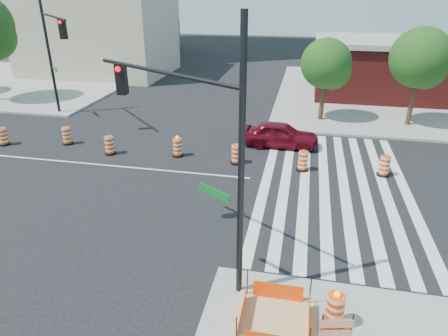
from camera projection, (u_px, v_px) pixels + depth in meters
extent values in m
plane|color=black|center=(116.00, 166.00, 20.58)|extent=(120.00, 120.00, 0.00)
cube|color=gray|center=(412.00, 96.00, 33.22)|extent=(22.00, 22.00, 0.15)
cube|color=gray|center=(29.00, 78.00, 39.90)|extent=(22.00, 22.00, 0.15)
cube|color=silver|center=(266.00, 180.00, 19.13)|extent=(0.45, 13.50, 0.01)
cube|color=silver|center=(285.00, 181.00, 18.96)|extent=(0.45, 13.50, 0.01)
cube|color=silver|center=(305.00, 183.00, 18.80)|extent=(0.45, 13.50, 0.01)
cube|color=silver|center=(324.00, 185.00, 18.63)|extent=(0.45, 13.50, 0.01)
cube|color=silver|center=(344.00, 187.00, 18.46)|extent=(0.45, 13.50, 0.01)
cube|color=silver|center=(364.00, 189.00, 18.30)|extent=(0.45, 13.50, 0.01)
cube|color=silver|center=(385.00, 190.00, 18.13)|extent=(0.45, 13.50, 0.01)
cube|color=silver|center=(406.00, 192.00, 17.96)|extent=(0.45, 13.50, 0.01)
cube|color=silver|center=(116.00, 166.00, 20.58)|extent=(14.00, 0.12, 0.01)
cube|color=tan|center=(275.00, 322.00, 10.83)|extent=(2.20, 2.20, 0.05)
cube|color=#F94104|center=(278.00, 292.00, 11.53)|extent=(1.44, 0.02, 0.55)
cube|color=#F94104|center=(242.00, 310.00, 10.89)|extent=(0.02, 1.44, 0.55)
cube|color=#F94104|center=(309.00, 320.00, 10.56)|extent=(0.02, 1.44, 0.55)
cylinder|color=black|center=(236.00, 331.00, 10.02)|extent=(0.04, 0.04, 0.90)
cylinder|color=black|center=(247.00, 283.00, 11.62)|extent=(0.04, 0.04, 0.90)
cylinder|color=black|center=(310.00, 292.00, 11.29)|extent=(0.04, 0.04, 0.90)
cube|color=maroon|center=(417.00, 72.00, 32.38)|extent=(16.00, 8.00, 4.20)
cube|color=gray|center=(423.00, 42.00, 31.42)|extent=(16.50, 8.50, 0.40)
cube|color=#C3B295|center=(97.00, 23.00, 40.29)|extent=(14.00, 10.00, 10.00)
imported|color=#5B0716|center=(280.00, 134.00, 22.82)|extent=(4.25, 1.73, 1.45)
cylinder|color=black|center=(241.00, 171.00, 10.37)|extent=(0.18, 0.18, 7.88)
cylinder|color=black|center=(162.00, 72.00, 11.27)|extent=(5.16, 3.09, 0.12)
cube|color=black|center=(121.00, 79.00, 12.74)|extent=(0.32, 0.28, 0.99)
sphere|color=#FF0C0C|center=(118.00, 69.00, 12.43)|extent=(0.18, 0.18, 0.18)
cube|color=#0C591E|center=(214.00, 193.00, 11.39)|extent=(1.04, 0.63, 0.25)
cylinder|color=black|center=(49.00, 50.00, 27.20)|extent=(0.19, 0.19, 8.58)
cylinder|color=black|center=(52.00, 16.00, 23.76)|extent=(4.61, 4.68, 0.13)
cube|color=black|center=(63.00, 29.00, 22.26)|extent=(0.34, 0.30, 1.07)
sphere|color=#FF0C0C|center=(60.00, 22.00, 21.95)|extent=(0.19, 0.19, 0.19)
cube|color=#0C591E|center=(55.00, 69.00, 26.83)|extent=(0.93, 0.95, 0.27)
cylinder|color=black|center=(333.00, 324.00, 10.73)|extent=(0.60, 0.60, 0.10)
cylinder|color=#F34305|center=(335.00, 310.00, 10.52)|extent=(0.48, 0.48, 0.95)
sphere|color=#FF990C|center=(337.00, 294.00, 10.29)|extent=(0.16, 0.16, 0.16)
cube|color=#F34305|center=(337.00, 324.00, 9.91)|extent=(0.83, 0.23, 0.28)
cube|color=#F34305|center=(336.00, 333.00, 10.04)|extent=(0.83, 0.23, 0.22)
cylinder|color=black|center=(321.00, 330.00, 9.99)|extent=(0.04, 0.04, 0.99)
cylinder|color=black|center=(351.00, 329.00, 10.00)|extent=(0.04, 0.04, 0.99)
cylinder|color=#382314|center=(322.00, 96.00, 26.69)|extent=(0.32, 0.32, 3.46)
sphere|color=#1B4313|center=(326.00, 63.00, 25.79)|extent=(3.24, 3.24, 3.24)
sphere|color=#1B4313|center=(333.00, 71.00, 26.19)|extent=(2.38, 2.38, 2.38)
sphere|color=#1B4313|center=(319.00, 69.00, 25.82)|extent=(2.16, 2.16, 2.16)
cylinder|color=#382314|center=(413.00, 97.00, 25.54)|extent=(0.30, 0.30, 3.95)
sphere|color=#1B4313|center=(421.00, 58.00, 24.51)|extent=(3.70, 3.70, 3.70)
sphere|color=#1B4313|center=(425.00, 67.00, 24.93)|extent=(2.71, 2.71, 2.71)
sphere|color=#1B4313|center=(414.00, 64.00, 24.57)|extent=(2.47, 2.47, 2.47)
cylinder|color=black|center=(5.00, 144.00, 23.31)|extent=(0.60, 0.60, 0.10)
cylinder|color=#F34305|center=(3.00, 136.00, 23.10)|extent=(0.48, 0.48, 0.95)
cylinder|color=black|center=(68.00, 143.00, 23.43)|extent=(0.60, 0.60, 0.10)
cylinder|color=#F34305|center=(67.00, 135.00, 23.22)|extent=(0.48, 0.48, 0.95)
cylinder|color=black|center=(111.00, 153.00, 22.04)|extent=(0.60, 0.60, 0.10)
cylinder|color=#F34305|center=(109.00, 145.00, 21.83)|extent=(0.48, 0.48, 0.95)
cylinder|color=black|center=(178.00, 155.00, 21.78)|extent=(0.60, 0.60, 0.10)
cylinder|color=#F34305|center=(178.00, 147.00, 21.57)|extent=(0.48, 0.48, 0.95)
sphere|color=#FF990C|center=(177.00, 137.00, 21.34)|extent=(0.16, 0.16, 0.16)
cylinder|color=black|center=(236.00, 162.00, 20.89)|extent=(0.60, 0.60, 0.10)
cylinder|color=#F34305|center=(236.00, 154.00, 20.68)|extent=(0.48, 0.48, 0.95)
cylinder|color=black|center=(302.00, 169.00, 20.08)|extent=(0.60, 0.60, 0.10)
cylinder|color=#F34305|center=(303.00, 160.00, 19.87)|extent=(0.48, 0.48, 0.95)
cylinder|color=black|center=(383.00, 175.00, 19.54)|extent=(0.60, 0.60, 0.10)
cylinder|color=#F34305|center=(384.00, 165.00, 19.33)|extent=(0.48, 0.48, 0.95)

